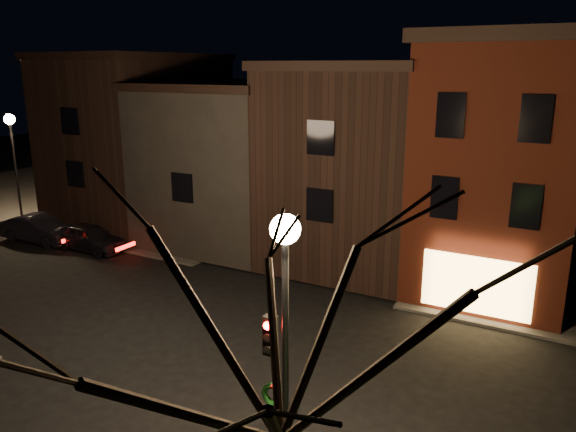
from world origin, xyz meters
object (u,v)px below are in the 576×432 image
(bare_tree_right, at_px, (280,294))
(parked_car_a, at_px, (90,238))
(street_lamp_near, at_px, (285,284))
(traffic_signal, at_px, (272,372))
(street_lamp_far, at_px, (12,138))
(parked_car_b, at_px, (39,229))

(bare_tree_right, height_order, parked_car_a, bare_tree_right)
(street_lamp_near, height_order, traffic_signal, street_lamp_near)
(street_lamp_far, xyz_separation_m, traffic_signal, (24.60, -11.71, -2.37))
(traffic_signal, height_order, parked_car_b, traffic_signal)
(traffic_signal, bearing_deg, street_lamp_near, -39.37)
(parked_car_a, height_order, parked_car_b, parked_car_b)
(traffic_signal, bearing_deg, parked_car_b, 154.68)
(street_lamp_far, distance_m, traffic_signal, 27.35)
(street_lamp_near, relative_size, parked_car_a, 1.57)
(street_lamp_near, bearing_deg, parked_car_b, 154.22)
(traffic_signal, distance_m, parked_car_a, 19.60)
(parked_car_b, bearing_deg, bare_tree_right, -123.07)
(parked_car_a, bearing_deg, street_lamp_far, 78.01)
(parked_car_b, bearing_deg, traffic_signal, -118.83)
(parked_car_a, bearing_deg, traffic_signal, -119.89)
(traffic_signal, bearing_deg, street_lamp_far, 154.55)
(bare_tree_right, distance_m, parked_car_b, 26.12)
(traffic_signal, xyz_separation_m, parked_car_a, (-16.77, 9.94, -2.10))
(bare_tree_right, relative_size, parked_car_b, 1.90)
(street_lamp_far, xyz_separation_m, parked_car_b, (4.27, -2.09, -4.44))
(street_lamp_far, xyz_separation_m, bare_tree_right, (26.50, -14.70, 0.97))
(traffic_signal, height_order, bare_tree_right, bare_tree_right)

